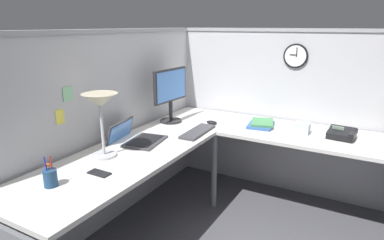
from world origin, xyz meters
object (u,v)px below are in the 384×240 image
pen_cup (50,178)px  keyboard (198,132)px  cell_phone (99,173)px  wall_clock (296,56)px  monitor (171,91)px  desk_lamp_dome (100,105)px  laptop (134,138)px  tissue_box (302,128)px  computer_mouse (212,122)px  book_stack (261,124)px  office_phone (343,134)px

pen_cup → keyboard: bearing=-12.2°
cell_phone → wall_clock: wall_clock is taller
monitor → desk_lamp_dome: 0.95m
monitor → desk_lamp_dome: (-0.95, -0.05, 0.07)m
desk_lamp_dome → laptop: bearing=3.0°
monitor → tissue_box: (0.25, -1.15, -0.25)m
keyboard → wall_clock: size_ratio=1.95×
laptop → wall_clock: size_ratio=1.96×
cell_phone → laptop: bearing=18.3°
computer_mouse → book_stack: (0.16, -0.42, 0.00)m
desk_lamp_dome → cell_phone: (-0.23, -0.18, -0.36)m
computer_mouse → office_phone: office_phone is taller
monitor → desk_lamp_dome: size_ratio=1.12×
desk_lamp_dome → pen_cup: 0.57m
desk_lamp_dome → keyboard: bearing=-22.7°
monitor → laptop: bearing=-176.5°
tissue_box → keyboard: bearing=118.5°
desk_lamp_dome → office_phone: (1.21, -1.40, -0.33)m
laptop → wall_clock: bearing=-37.8°
office_phone → cell_phone: bearing=139.6°
laptop → pen_cup: size_ratio=2.40×
tissue_box → book_stack: bearing=84.1°
cell_phone → tissue_box: 1.69m
computer_mouse → pen_cup: pen_cup is taller
tissue_box → cell_phone: bearing=147.2°
cell_phone → wall_clock: size_ratio=0.65×
cell_phone → book_stack: 1.56m
computer_mouse → cell_phone: 1.30m
keyboard → desk_lamp_dome: size_ratio=0.97×
desk_lamp_dome → tissue_box: bearing=-42.5°
computer_mouse → wall_clock: size_ratio=0.47×
computer_mouse → tissue_box: (0.13, -0.78, 0.03)m
monitor → book_stack: bearing=-70.1°
computer_mouse → wall_clock: 0.97m
wall_clock → computer_mouse: bearing=129.3°
tissue_box → wall_clock: 0.69m
pen_cup → tissue_box: bearing=-31.9°
monitor → pen_cup: bearing=-175.7°
desk_lamp_dome → pen_cup: desk_lamp_dome is taller
computer_mouse → office_phone: size_ratio=0.47×
cell_phone → office_phone: size_ratio=0.65×
desk_lamp_dome → wall_clock: bearing=-30.4°
cell_phone → wall_clock: (1.78, -0.74, 0.60)m
keyboard → cell_phone: size_ratio=2.99×
desk_lamp_dome → wall_clock: size_ratio=2.02×
laptop → computer_mouse: (0.71, -0.33, -0.01)m
office_phone → keyboard: bearing=112.1°
book_stack → pen_cup: bearing=158.4°
laptop → book_stack: 1.15m
keyboard → book_stack: bearing=-44.0°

